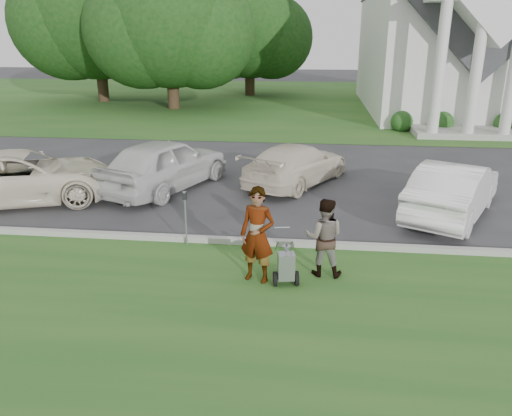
% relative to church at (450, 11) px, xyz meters
% --- Properties ---
extents(ground, '(120.00, 120.00, 0.00)m').
position_rel_church_xyz_m(ground, '(-9.00, -23.11, -5.94)').
color(ground, '#333335').
rests_on(ground, ground).
extents(grass_strip, '(80.00, 7.00, 0.01)m').
position_rel_church_xyz_m(grass_strip, '(-9.00, -26.11, -5.93)').
color(grass_strip, '#24571D').
rests_on(grass_strip, ground).
extents(church_lawn, '(80.00, 30.00, 0.01)m').
position_rel_church_xyz_m(church_lawn, '(-9.00, 3.89, -5.93)').
color(church_lawn, '#24571D').
rests_on(church_lawn, ground).
extents(curb, '(80.00, 0.18, 0.15)m').
position_rel_church_xyz_m(curb, '(-9.00, -22.56, -5.86)').
color(curb, '#9E9E93').
rests_on(curb, ground).
extents(church, '(9.19, 19.00, 24.10)m').
position_rel_church_xyz_m(church, '(0.00, 0.00, 0.00)').
color(church, white).
rests_on(church, ground).
extents(tree_left, '(10.63, 8.40, 9.71)m').
position_rel_church_xyz_m(tree_left, '(-17.01, -1.13, -0.83)').
color(tree_left, '#332316').
rests_on(tree_left, ground).
extents(tree_far, '(11.64, 9.20, 10.73)m').
position_rel_church_xyz_m(tree_far, '(-23.01, 1.87, -0.25)').
color(tree_far, '#332316').
rests_on(tree_far, ground).
extents(tree_back, '(9.61, 7.60, 8.89)m').
position_rel_church_xyz_m(tree_back, '(-13.01, 6.87, -1.21)').
color(tree_back, '#332316').
rests_on(tree_back, ground).
extents(striping_cart, '(0.57, 1.03, 0.91)m').
position_rel_church_xyz_m(striping_cart, '(-8.40, -24.45, -5.55)').
color(striping_cart, black).
rests_on(striping_cart, ground).
extents(person_left, '(0.81, 0.65, 1.93)m').
position_rel_church_xyz_m(person_left, '(-8.97, -24.32, -4.97)').
color(person_left, '#999999').
rests_on(person_left, ground).
extents(person_right, '(0.83, 0.66, 1.63)m').
position_rel_church_xyz_m(person_right, '(-7.67, -23.92, -5.13)').
color(person_right, '#999999').
rests_on(person_right, ground).
extents(parking_meter_near, '(0.10, 0.09, 1.32)m').
position_rel_church_xyz_m(parking_meter_near, '(-10.80, -22.78, -5.11)').
color(parking_meter_near, '#93959B').
rests_on(parking_meter_near, ground).
extents(car_a, '(5.91, 4.22, 1.49)m').
position_rel_church_xyz_m(car_a, '(-16.26, -20.14, -5.19)').
color(car_a, '#F1E6CC').
rests_on(car_a, ground).
extents(car_b, '(3.62, 5.23, 1.65)m').
position_rel_church_xyz_m(car_b, '(-12.52, -18.48, -5.11)').
color(car_b, silver).
rests_on(car_b, ground).
extents(car_c, '(3.79, 4.89, 1.32)m').
position_rel_church_xyz_m(car_c, '(-8.45, -17.42, -5.28)').
color(car_c, silver).
rests_on(car_c, ground).
extents(car_d, '(3.45, 4.74, 1.49)m').
position_rel_church_xyz_m(car_d, '(-4.18, -20.01, -5.20)').
color(car_d, white).
rests_on(car_d, ground).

